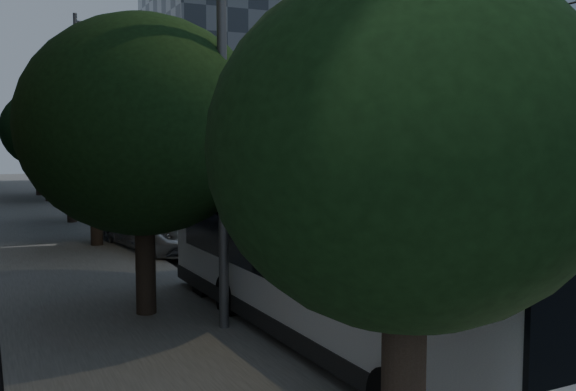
# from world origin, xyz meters

# --- Properties ---
(ground) EXTENTS (120.00, 120.00, 0.00)m
(ground) POSITION_xyz_m (0.00, 0.00, 0.00)
(ground) COLOR black
(ground) RESTS_ON ground
(sidewalk) EXTENTS (5.00, 90.00, 0.15)m
(sidewalk) POSITION_xyz_m (-7.50, 20.00, 0.07)
(sidewalk) COLOR #65635E
(sidewalk) RESTS_ON ground
(tram_rails) EXTENTS (4.52, 90.00, 0.02)m
(tram_rails) POSITION_xyz_m (2.50, 20.00, 0.01)
(tram_rails) COLOR #93929A
(tram_rails) RESTS_ON ground
(overhead_wires) EXTENTS (2.23, 90.00, 6.00)m
(overhead_wires) POSITION_xyz_m (-4.97, 20.00, 3.47)
(overhead_wires) COLOR black
(overhead_wires) RESTS_ON ground
(building_distant_right) EXTENTS (22.00, 18.00, 24.00)m
(building_distant_right) POSITION_xyz_m (18.00, 55.00, 12.00)
(building_distant_right) COLOR #383F47
(building_distant_right) RESTS_ON ground
(trolleybus) EXTENTS (2.91, 12.34, 5.63)m
(trolleybus) POSITION_xyz_m (-4.10, -2.31, 1.69)
(trolleybus) COLOR silver
(trolleybus) RESTS_ON ground
(pickup_silver) EXTENTS (3.86, 6.71, 1.76)m
(pickup_silver) POSITION_xyz_m (-4.30, 9.51, 0.88)
(pickup_silver) COLOR #B0B3B8
(pickup_silver) RESTS_ON ground
(car_white_a) EXTENTS (2.96, 4.53, 1.43)m
(car_white_a) POSITION_xyz_m (-2.70, 14.05, 0.72)
(car_white_a) COLOR #B1B1B5
(car_white_a) RESTS_ON ground
(car_white_b) EXTENTS (3.24, 4.62, 1.24)m
(car_white_b) POSITION_xyz_m (-2.70, 24.00, 0.62)
(car_white_b) COLOR silver
(car_white_b) RESTS_ON ground
(car_white_c) EXTENTS (2.60, 4.52, 1.41)m
(car_white_c) POSITION_xyz_m (-2.70, 24.50, 0.70)
(car_white_c) COLOR #ADADB2
(car_white_c) RESTS_ON ground
(car_white_d) EXTENTS (2.71, 4.60, 1.47)m
(car_white_d) POSITION_xyz_m (-2.77, 29.50, 0.73)
(car_white_d) COLOR white
(car_white_d) RESTS_ON ground
(tree_0) EXTENTS (3.85, 3.85, 5.65)m
(tree_0) POSITION_xyz_m (-6.50, -8.09, 3.90)
(tree_0) COLOR black
(tree_0) RESTS_ON ground
(tree_1) EXTENTS (5.31, 5.31, 6.70)m
(tree_1) POSITION_xyz_m (-7.00, 0.85, 4.30)
(tree_1) COLOR black
(tree_1) RESTS_ON ground
(tree_2) EXTENTS (5.04, 5.04, 6.49)m
(tree_2) POSITION_xyz_m (-6.50, 10.87, 4.21)
(tree_2) COLOR black
(tree_2) RESTS_ON ground
(tree_3) EXTENTS (4.46, 4.46, 6.19)m
(tree_3) POSITION_xyz_m (-6.50, 18.10, 4.16)
(tree_3) COLOR black
(tree_3) RESTS_ON ground
(tree_4) EXTENTS (5.54, 5.54, 7.16)m
(tree_4) POSITION_xyz_m (-6.50, 29.54, 4.66)
(tree_4) COLOR black
(tree_4) RESTS_ON ground
(tree_5) EXTENTS (4.67, 4.67, 6.69)m
(tree_5) POSITION_xyz_m (-6.71, 34.37, 4.57)
(tree_5) COLOR black
(tree_5) RESTS_ON ground
(streetlamp_far) EXTENTS (2.47, 0.44, 10.22)m
(streetlamp_far) POSITION_xyz_m (-5.38, 20.52, 6.14)
(streetlamp_far) COLOR #5C5B5E
(streetlamp_far) RESTS_ON ground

